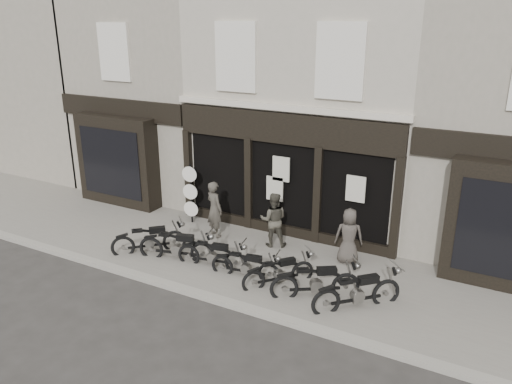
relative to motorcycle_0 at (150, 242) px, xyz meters
The scene contains 17 objects.
ground_plane 2.83m from the motorcycle_0, ahead, with size 90.00×90.00×0.00m, color #2D2B28.
pavement 2.96m from the motorcycle_0, 17.99° to the left, with size 30.00×4.20×0.12m, color slate.
kerb 3.08m from the motorcycle_0, 23.91° to the right, with size 30.00×0.25×0.13m, color gray.
central_building 7.54m from the motorcycle_0, 64.84° to the left, with size 7.30×6.22×8.34m.
neighbour_left 7.79m from the motorcycle_0, 121.02° to the left, with size 5.60×6.73×8.34m.
filler_left 13.66m from the motorcycle_0, 152.82° to the left, with size 11.00×6.00×8.20m, color gray.
motorcycle_0 is the anchor object (origin of this frame).
motorcycle_1 1.01m from the motorcycle_0, ahead, with size 2.16×0.91×1.06m.
motorcycle_2 2.09m from the motorcycle_0, ahead, with size 1.99×0.66×0.96m.
motorcycle_3 3.18m from the motorcycle_0, ahead, with size 1.89×0.58×0.91m.
motorcycle_4 4.10m from the motorcycle_0, ahead, with size 1.44×1.63×0.94m.
motorcycle_5 5.13m from the motorcycle_0, ahead, with size 1.95×1.43×1.05m.
motorcycle_6 6.16m from the motorcycle_0, ahead, with size 1.77×1.77×1.08m.
man_left 2.17m from the motorcycle_0, 59.43° to the left, with size 0.64×0.42×1.75m, color #423D36.
man_centre 3.62m from the motorcycle_0, 34.63° to the left, with size 0.79×0.62×1.63m, color #464339.
man_right 5.63m from the motorcycle_0, 21.40° to the left, with size 0.76×0.49×1.56m, color #433D37.
advert_sign_post 2.43m from the motorcycle_0, 94.84° to the left, with size 0.51×0.33×2.10m.
Camera 1 is at (6.09, -10.02, 6.47)m, focal length 35.00 mm.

